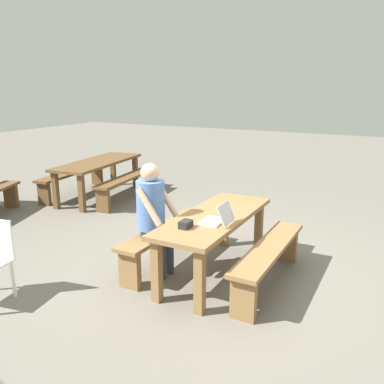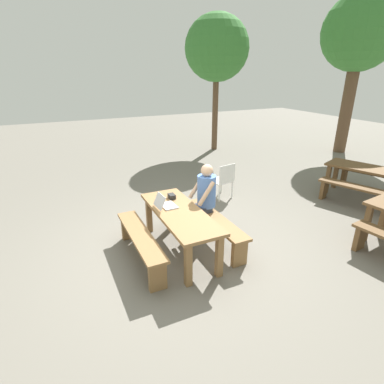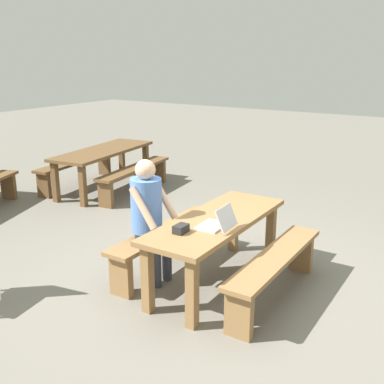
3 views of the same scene
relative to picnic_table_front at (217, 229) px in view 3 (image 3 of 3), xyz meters
name	(u,v)px [view 3 (image 3 of 3)]	position (x,y,z in m)	size (l,w,h in m)	color
ground_plane	(216,282)	(0.00, 0.00, -0.59)	(30.00, 30.00, 0.00)	slate
picnic_table_front	(217,229)	(0.00, 0.00, 0.00)	(1.87, 0.68, 0.71)	olive
bench_near	(275,266)	(0.00, -0.64, -0.25)	(1.68, 0.30, 0.46)	olive
bench_far	(166,238)	(0.00, 0.64, -0.25)	(1.68, 0.30, 0.46)	olive
laptop	(218,223)	(-0.24, -0.14, 0.17)	(0.32, 0.33, 0.22)	silver
small_pouch	(181,229)	(-0.52, 0.08, 0.15)	(0.15, 0.10, 0.08)	black
person_seated	(149,211)	(-0.32, 0.61, 0.17)	(0.43, 0.42, 1.29)	#333847
picnic_table_mid	(104,155)	(1.97, 3.38, 0.02)	(2.17, 1.01, 0.71)	brown
bench_mid_south	(135,173)	(2.04, 2.77, -0.24)	(1.91, 0.54, 0.46)	brown
bench_mid_north	(76,166)	(1.89, 3.99, -0.24)	(1.91, 0.54, 0.46)	brown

